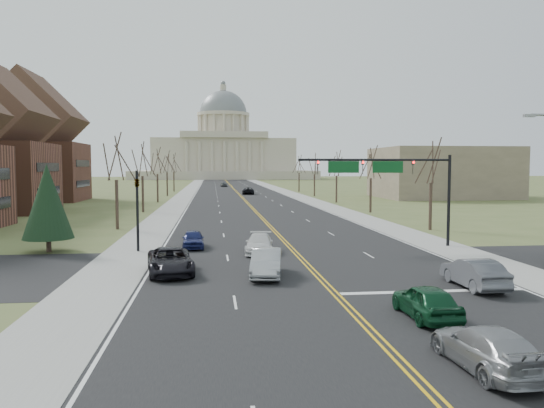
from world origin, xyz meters
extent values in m
plane|color=#4A592C|center=(0.00, 0.00, 0.00)|extent=(600.00, 600.00, 0.00)
cube|color=black|center=(0.00, 110.00, 0.01)|extent=(20.00, 380.00, 0.01)
cube|color=black|center=(0.00, 6.00, 0.01)|extent=(120.00, 14.00, 0.01)
cube|color=gray|center=(-12.00, 110.00, 0.01)|extent=(4.00, 380.00, 0.03)
cube|color=gray|center=(12.00, 110.00, 0.01)|extent=(4.00, 380.00, 0.03)
cube|color=gold|center=(0.00, 110.00, 0.01)|extent=(0.42, 380.00, 0.01)
cube|color=silver|center=(-9.80, 110.00, 0.01)|extent=(0.15, 380.00, 0.01)
cube|color=silver|center=(9.80, 110.00, 0.01)|extent=(0.15, 380.00, 0.01)
cube|color=silver|center=(5.00, -1.00, 0.01)|extent=(9.50, 0.50, 0.01)
cube|color=#BDB69E|center=(0.00, 250.00, 2.00)|extent=(90.00, 60.00, 4.00)
cube|color=#BDB69E|center=(0.00, 250.00, 12.00)|extent=(70.00, 40.00, 16.00)
cube|color=#BDB69E|center=(0.00, 229.50, 21.50)|extent=(42.00, 3.00, 3.00)
cylinder|color=#BDB69E|center=(0.00, 250.00, 26.00)|extent=(24.00, 24.00, 12.00)
cylinder|color=#BDB69E|center=(0.00, 250.00, 32.80)|extent=(27.00, 27.00, 1.60)
ellipsoid|color=slate|center=(0.00, 250.00, 33.60)|extent=(24.00, 24.00, 22.80)
cylinder|color=#BDB69E|center=(0.00, 250.00, 46.50)|extent=(3.20, 3.20, 3.00)
sphere|color=slate|center=(0.00, 250.00, 48.80)|extent=(2.40, 2.40, 2.40)
cylinder|color=black|center=(12.50, 13.50, 3.60)|extent=(0.24, 0.24, 7.20)
cylinder|color=black|center=(6.50, 13.50, 6.80)|extent=(12.00, 0.18, 0.18)
imported|color=black|center=(9.50, 13.50, 6.25)|extent=(0.35, 0.40, 1.10)
sphere|color=#FF0C0C|center=(9.50, 13.35, 6.60)|extent=(0.18, 0.18, 0.18)
imported|color=black|center=(5.50, 13.50, 6.25)|extent=(0.35, 0.40, 1.10)
sphere|color=#FF0C0C|center=(5.50, 13.35, 6.60)|extent=(0.18, 0.18, 0.18)
imported|color=black|center=(2.00, 13.50, 6.25)|extent=(0.35, 0.40, 1.10)
sphere|color=#FF0C0C|center=(2.00, 13.35, 6.60)|extent=(0.18, 0.18, 0.18)
cube|color=#0C4C1E|center=(7.50, 13.50, 6.25)|extent=(2.40, 0.12, 0.90)
cube|color=#0C4C1E|center=(4.00, 13.50, 6.25)|extent=(2.40, 0.12, 0.90)
cylinder|color=black|center=(-11.50, 13.50, 3.00)|extent=(0.20, 0.20, 6.00)
imported|color=black|center=(-11.50, 13.50, 5.20)|extent=(0.32, 0.36, 0.99)
cube|color=gray|center=(10.50, 0.00, 8.95)|extent=(0.60, 0.25, 0.15)
cylinder|color=#372820|center=(15.50, 24.00, 2.34)|extent=(0.32, 0.32, 4.68)
cylinder|color=#372820|center=(-15.50, 28.00, 2.48)|extent=(0.32, 0.32, 4.95)
cylinder|color=#372820|center=(15.50, 44.00, 2.34)|extent=(0.32, 0.32, 4.68)
cylinder|color=#372820|center=(-15.50, 48.00, 2.48)|extent=(0.32, 0.32, 4.95)
cylinder|color=#372820|center=(15.50, 64.00, 2.34)|extent=(0.32, 0.32, 4.68)
cylinder|color=#372820|center=(-15.50, 68.00, 2.48)|extent=(0.32, 0.32, 4.95)
cylinder|color=#372820|center=(15.50, 84.00, 2.34)|extent=(0.32, 0.32, 4.68)
cylinder|color=#372820|center=(-15.50, 88.00, 2.48)|extent=(0.32, 0.32, 4.95)
cylinder|color=#372820|center=(15.50, 104.00, 2.34)|extent=(0.32, 0.32, 4.68)
cylinder|color=#372820|center=(-15.50, 108.00, 2.48)|extent=(0.32, 0.32, 4.95)
cylinder|color=#372820|center=(-18.00, 14.00, 0.50)|extent=(0.36, 0.36, 1.00)
cone|color=black|center=(-18.00, 14.00, 3.75)|extent=(3.64, 3.64, 5.50)
cube|color=black|center=(-28.45, 50.00, 2.85)|extent=(0.10, 9.80, 1.20)
cube|color=black|center=(-28.45, 50.00, 6.17)|extent=(0.10, 9.80, 1.20)
cube|color=brown|center=(-38.00, 74.00, 5.25)|extent=(17.00, 14.00, 10.50)
cube|color=#4B3225|center=(-38.00, 74.00, 14.75)|extent=(17.00, 14.28, 17.00)
cube|color=black|center=(-29.45, 74.00, 3.15)|extent=(0.10, 9.80, 1.20)
cube|color=black|center=(-29.45, 74.00, 6.83)|extent=(0.10, 9.80, 1.20)
cube|color=#6D604D|center=(40.00, 76.00, 5.00)|extent=(25.00, 20.00, 10.00)
imported|color=#0D3D21|center=(2.76, -5.52, 0.74)|extent=(1.78, 4.28, 1.45)
imported|color=#55575D|center=(7.47, -0.43, 0.78)|extent=(1.70, 4.70, 1.54)
imported|color=gray|center=(2.42, -11.02, 0.70)|extent=(2.15, 4.80, 1.37)
imported|color=#9DA0A4|center=(-2.96, 3.58, 0.79)|extent=(2.29, 4.92, 1.56)
imported|color=black|center=(-8.48, 4.93, 0.77)|extent=(3.24, 5.75, 1.51)
imported|color=silver|center=(-2.64, 11.76, 0.70)|extent=(2.53, 4.93, 1.37)
imported|color=navy|center=(-7.50, 14.76, 0.70)|extent=(1.75, 4.08, 1.37)
imported|color=black|center=(2.07, 92.64, 0.80)|extent=(3.04, 5.86, 1.58)
imported|color=#494D51|center=(-2.45, 137.24, 0.78)|extent=(2.31, 4.70, 1.54)
camera|label=1|loc=(-6.01, -26.24, 6.31)|focal=35.00mm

